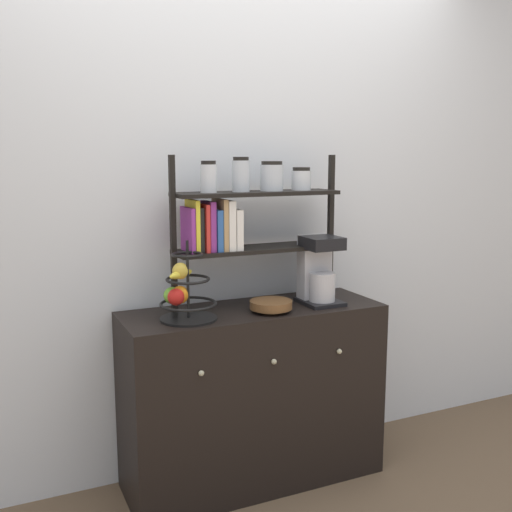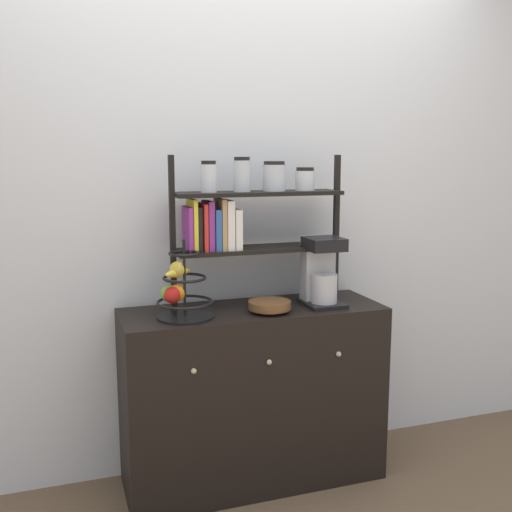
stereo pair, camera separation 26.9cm
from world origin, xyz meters
TOP-DOWN VIEW (x-y plane):
  - ground_plane at (0.00, 0.00)m, footprint 12.00×12.00m
  - wall_back at (0.00, 0.46)m, footprint 7.00×0.05m
  - sideboard at (0.00, 0.21)m, footprint 1.20×0.44m
  - coffee_maker at (0.32, 0.18)m, footprint 0.17×0.21m
  - fruit_stand at (-0.35, 0.16)m, footprint 0.24×0.24m
  - wooden_bowl at (0.05, 0.13)m, footprint 0.19×0.19m
  - shelf_hutch at (-0.03, 0.28)m, footprint 0.82×0.20m

SIDE VIEW (x-z plane):
  - ground_plane at x=0.00m, z-range 0.00..0.00m
  - sideboard at x=0.00m, z-range 0.00..0.84m
  - wooden_bowl at x=0.05m, z-range 0.84..0.89m
  - fruit_stand at x=-0.35m, z-range 0.78..1.12m
  - coffee_maker at x=0.32m, z-range 0.84..1.16m
  - shelf_hutch at x=-0.03m, z-range 0.92..1.62m
  - wall_back at x=0.00m, z-range 0.00..2.60m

